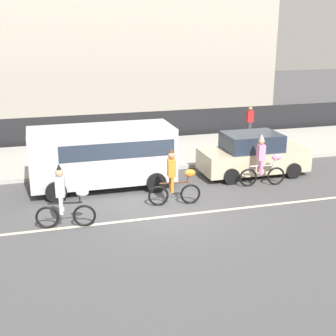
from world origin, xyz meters
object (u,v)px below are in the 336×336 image
(parade_cyclist_zebra, at_px, (65,200))
(parked_van_silver, at_px, (104,153))
(parade_cyclist_pink, at_px, (263,163))
(parked_car_beige, at_px, (253,155))
(pedestrian_onlooker, at_px, (250,122))
(parade_cyclist_orange, at_px, (175,180))

(parade_cyclist_zebra, distance_m, parked_van_silver, 3.57)
(parade_cyclist_pink, xyz_separation_m, parked_van_silver, (-5.49, 1.40, 0.44))
(parked_car_beige, bearing_deg, parade_cyclist_pink, -99.49)
(parade_cyclist_zebra, xyz_separation_m, parade_cyclist_pink, (7.09, 1.77, 0.00))
(parade_cyclist_zebra, height_order, parked_van_silver, parked_van_silver)
(parked_van_silver, height_order, pedestrian_onlooker, parked_van_silver)
(parade_cyclist_pink, xyz_separation_m, parked_car_beige, (0.22, 1.31, -0.06))
(parade_cyclist_pink, distance_m, parked_car_beige, 1.33)
(parade_cyclist_pink, bearing_deg, parade_cyclist_zebra, -165.98)
(parked_van_silver, bearing_deg, parked_car_beige, -0.86)
(pedestrian_onlooker, bearing_deg, parade_cyclist_pink, -111.12)
(parade_cyclist_pink, height_order, parked_van_silver, parked_van_silver)
(parade_cyclist_zebra, height_order, parade_cyclist_orange, same)
(parade_cyclist_zebra, height_order, parked_car_beige, parade_cyclist_zebra)
(pedestrian_onlooker, bearing_deg, parade_cyclist_orange, -130.16)
(parade_cyclist_pink, bearing_deg, parked_car_beige, 80.51)
(parade_cyclist_pink, distance_m, pedestrian_onlooker, 6.57)
(parade_cyclist_pink, relative_size, pedestrian_onlooker, 1.19)
(parade_cyclist_pink, xyz_separation_m, pedestrian_onlooker, (2.37, 6.13, 0.17))
(parade_cyclist_orange, xyz_separation_m, pedestrian_onlooker, (5.95, 7.05, 0.17))
(parade_cyclist_orange, distance_m, parked_car_beige, 4.41)
(parade_cyclist_pink, bearing_deg, pedestrian_onlooker, 68.88)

